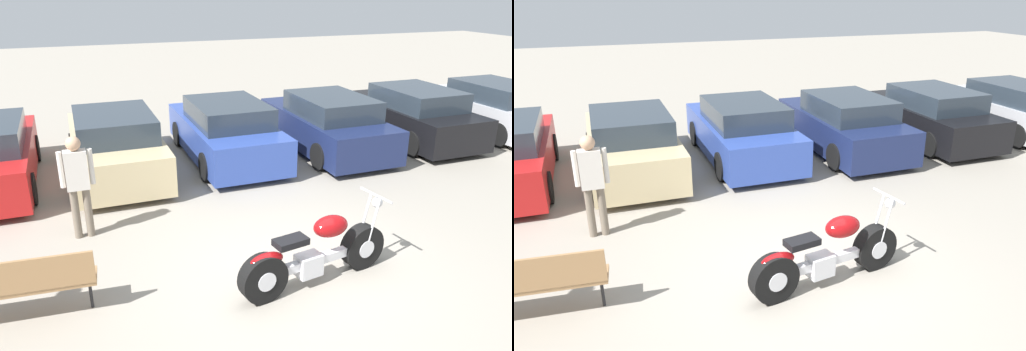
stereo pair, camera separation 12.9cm
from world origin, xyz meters
TOP-DOWN VIEW (x-y plane):
  - ground_plane at (0.00, 0.00)m, footprint 60.00×60.00m
  - motorcycle at (0.10, -0.26)m, footprint 2.29×0.76m
  - parked_car_champagne at (-1.90, 5.01)m, footprint 1.81×4.16m
  - parked_car_blue at (0.58, 5.14)m, footprint 1.81×4.16m
  - parked_car_navy at (3.06, 4.89)m, footprint 1.81×4.16m
  - parked_car_black at (5.54, 4.94)m, footprint 1.81×4.16m
  - parked_car_silver at (8.01, 4.79)m, footprint 1.81×4.16m
  - park_bench at (-3.51, 0.22)m, footprint 1.74×0.54m
  - person_standing at (-2.73, 2.25)m, footprint 0.52×0.22m

SIDE VIEW (x-z plane):
  - ground_plane at x=0.00m, z-range 0.00..0.00m
  - motorcycle at x=0.10m, z-range -0.12..0.97m
  - park_bench at x=-3.51m, z-range 0.10..0.99m
  - parked_car_champagne at x=-1.90m, z-range -0.05..1.32m
  - parked_car_blue at x=0.58m, z-range -0.05..1.32m
  - parked_car_navy at x=3.06m, z-range -0.05..1.32m
  - parked_car_black at x=5.54m, z-range -0.05..1.32m
  - parked_car_silver at x=8.01m, z-range -0.05..1.32m
  - person_standing at x=-2.73m, z-range 0.16..1.84m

